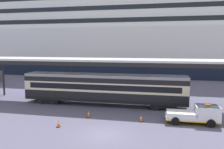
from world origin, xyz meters
The scene contains 8 objects.
ground_plane centered at (0.00, 0.00, 0.00)m, with size 400.00×400.00×0.00m, color #55526A.
cruise_ship centered at (7.71, 47.65, 14.70)m, with size 175.33×23.73×42.12m.
platform_canopy centered at (-2.52, 10.43, 5.86)m, with size 45.38×5.30×6.09m.
train_carriage centered at (-2.52, 10.03, 2.30)m, with size 21.31×2.81×4.11m.
service_truck centered at (8.51, 4.95, 0.99)m, with size 5.23×2.31×2.02m.
traffic_cone_near centered at (-4.77, 1.00, 0.34)m, with size 0.36×0.36×0.70m.
traffic_cone_mid centered at (2.91, 4.34, 0.34)m, with size 0.36×0.36×0.69m.
traffic_cone_far centered at (-2.88, 4.62, 0.37)m, with size 0.36×0.36×0.75m.
Camera 1 is at (4.90, -19.23, 7.87)m, focal length 37.44 mm.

